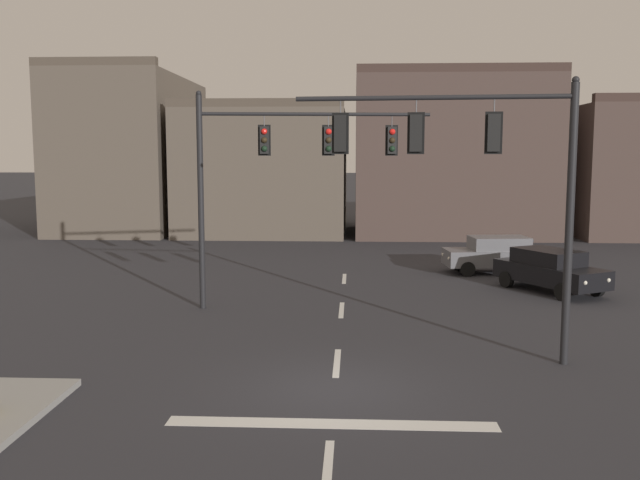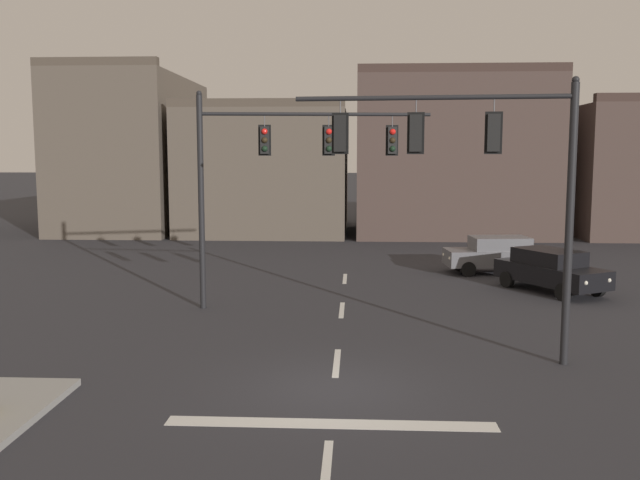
{
  "view_description": "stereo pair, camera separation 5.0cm",
  "coord_description": "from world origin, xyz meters",
  "px_view_note": "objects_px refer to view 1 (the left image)",
  "views": [
    {
      "loc": [
        0.42,
        -14.88,
        5.13
      ],
      "look_at": [
        -0.54,
        4.31,
        2.81
      ],
      "focal_mm": 39.05,
      "sensor_mm": 36.0,
      "label": 1
    },
    {
      "loc": [
        0.47,
        -14.87,
        5.13
      ],
      "look_at": [
        -0.54,
        4.31,
        2.81
      ],
      "focal_mm": 39.05,
      "sensor_mm": 36.0,
      "label": 2
    }
  ],
  "objects_px": {
    "signal_mast_near_side": "(481,165)",
    "signal_mast_far_side": "(274,161)",
    "car_lot_nearside": "(550,269)",
    "car_lot_middle": "(496,254)"
  },
  "relations": [
    {
      "from": "signal_mast_near_side",
      "to": "car_lot_nearside",
      "type": "bearing_deg",
      "value": 64.74
    },
    {
      "from": "signal_mast_near_side",
      "to": "signal_mast_far_side",
      "type": "distance_m",
      "value": 8.28
    },
    {
      "from": "signal_mast_near_side",
      "to": "car_lot_middle",
      "type": "distance_m",
      "value": 14.38
    },
    {
      "from": "car_lot_nearside",
      "to": "signal_mast_far_side",
      "type": "bearing_deg",
      "value": -162.1
    },
    {
      "from": "signal_mast_near_side",
      "to": "car_lot_middle",
      "type": "height_order",
      "value": "signal_mast_near_side"
    },
    {
      "from": "signal_mast_near_side",
      "to": "car_lot_nearside",
      "type": "height_order",
      "value": "signal_mast_near_side"
    },
    {
      "from": "signal_mast_far_side",
      "to": "car_lot_middle",
      "type": "height_order",
      "value": "signal_mast_far_side"
    },
    {
      "from": "signal_mast_far_side",
      "to": "car_lot_middle",
      "type": "distance_m",
      "value": 12.37
    },
    {
      "from": "signal_mast_far_side",
      "to": "car_lot_nearside",
      "type": "height_order",
      "value": "signal_mast_far_side"
    },
    {
      "from": "car_lot_nearside",
      "to": "car_lot_middle",
      "type": "distance_m",
      "value": 4.38
    }
  ]
}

